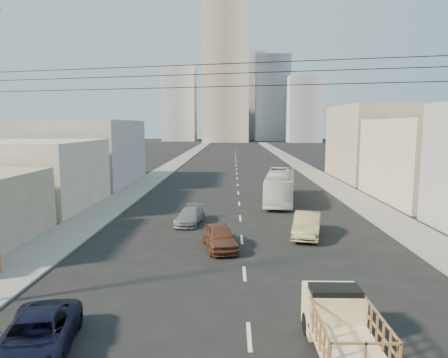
{
  "coord_description": "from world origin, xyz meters",
  "views": [
    {
      "loc": [
        -0.59,
        -11.2,
        7.38
      ],
      "look_at": [
        -1.24,
        17.56,
        3.5
      ],
      "focal_mm": 32.0,
      "sensor_mm": 36.0,
      "label": 1
    }
  ],
  "objects_px": {
    "flatbed_pickup": "(341,322)",
    "city_bus": "(280,186)",
    "sedan_brown": "(220,237)",
    "sedan_grey": "(190,216)",
    "sedan_tan": "(307,225)",
    "navy_pickup": "(36,337)"
  },
  "relations": [
    {
      "from": "flatbed_pickup",
      "to": "city_bus",
      "type": "height_order",
      "value": "city_bus"
    },
    {
      "from": "sedan_brown",
      "to": "sedan_grey",
      "type": "height_order",
      "value": "sedan_brown"
    },
    {
      "from": "flatbed_pickup",
      "to": "sedan_tan",
      "type": "relative_size",
      "value": 0.92
    },
    {
      "from": "sedan_grey",
      "to": "sedan_tan",
      "type": "bearing_deg",
      "value": -14.13
    },
    {
      "from": "flatbed_pickup",
      "to": "city_bus",
      "type": "distance_m",
      "value": 26.11
    },
    {
      "from": "city_bus",
      "to": "sedan_grey",
      "type": "height_order",
      "value": "city_bus"
    },
    {
      "from": "flatbed_pickup",
      "to": "sedan_grey",
      "type": "xyz_separation_m",
      "value": [
        -6.75,
        17.13,
        -0.49
      ]
    },
    {
      "from": "sedan_brown",
      "to": "sedan_tan",
      "type": "relative_size",
      "value": 0.89
    },
    {
      "from": "city_bus",
      "to": "sedan_grey",
      "type": "bearing_deg",
      "value": -122.49
    },
    {
      "from": "flatbed_pickup",
      "to": "navy_pickup",
      "type": "xyz_separation_m",
      "value": [
        -9.8,
        -0.42,
        -0.43
      ]
    },
    {
      "from": "navy_pickup",
      "to": "sedan_tan",
      "type": "distance_m",
      "value": 18.19
    },
    {
      "from": "city_bus",
      "to": "sedan_brown",
      "type": "xyz_separation_m",
      "value": [
        -5.36,
        -15.02,
        -0.78
      ]
    },
    {
      "from": "city_bus",
      "to": "sedan_grey",
      "type": "xyz_separation_m",
      "value": [
        -7.82,
        -8.96,
        -0.91
      ]
    },
    {
      "from": "sedan_brown",
      "to": "sedan_grey",
      "type": "xyz_separation_m",
      "value": [
        -2.47,
        6.07,
        -0.13
      ]
    },
    {
      "from": "flatbed_pickup",
      "to": "sedan_tan",
      "type": "distance_m",
      "value": 13.96
    },
    {
      "from": "city_bus",
      "to": "sedan_tan",
      "type": "xyz_separation_m",
      "value": [
        0.38,
        -12.21,
        -0.72
      ]
    },
    {
      "from": "sedan_grey",
      "to": "navy_pickup",
      "type": "bearing_deg",
      "value": -92.39
    },
    {
      "from": "flatbed_pickup",
      "to": "navy_pickup",
      "type": "bearing_deg",
      "value": -177.57
    },
    {
      "from": "flatbed_pickup",
      "to": "sedan_tan",
      "type": "bearing_deg",
      "value": 84.05
    },
    {
      "from": "sedan_tan",
      "to": "flatbed_pickup",
      "type": "bearing_deg",
      "value": -82.52
    },
    {
      "from": "navy_pickup",
      "to": "sedan_brown",
      "type": "relative_size",
      "value": 1.12
    },
    {
      "from": "flatbed_pickup",
      "to": "sedan_grey",
      "type": "bearing_deg",
      "value": 111.52
    }
  ]
}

